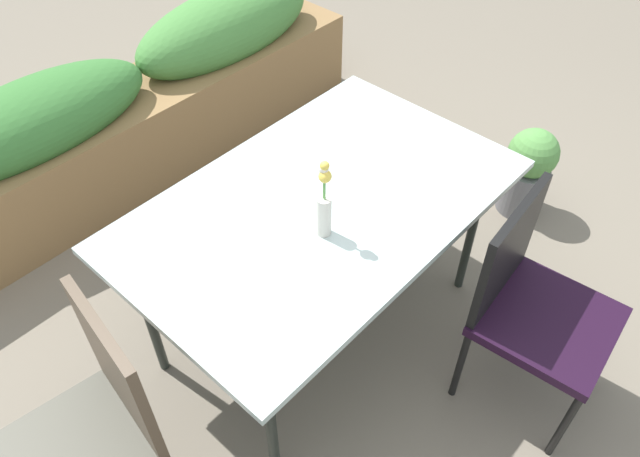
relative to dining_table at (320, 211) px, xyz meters
The scene contains 7 objects.
ground_plane 0.69m from the dining_table, 14.26° to the right, with size 12.00×12.00×0.00m, color #756B5B.
dining_table is the anchor object (origin of this frame).
chair_near_right 0.83m from the dining_table, 66.42° to the right, with size 0.49×0.49×0.88m.
chair_end_left 1.02m from the dining_table, behind, with size 0.48×0.48×0.94m.
flower_vase 0.24m from the dining_table, 132.69° to the right, with size 0.05×0.05×0.31m.
planter_box 1.53m from the dining_table, 80.45° to the left, with size 2.64×0.50×0.79m.
potted_plant 1.36m from the dining_table, 11.87° to the right, with size 0.25×0.25×0.49m.
Camera 1 is at (-1.24, -1.08, 2.23)m, focal length 34.33 mm.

